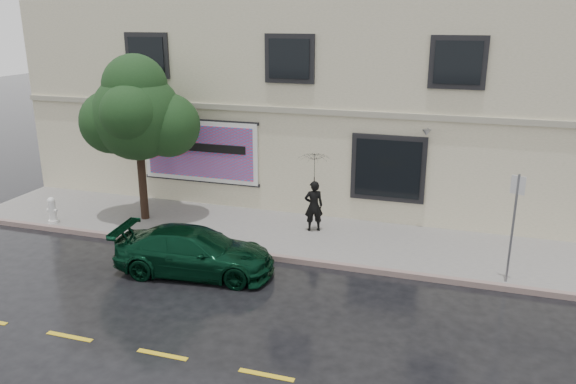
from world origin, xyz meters
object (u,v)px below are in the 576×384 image
(car, at_px, (195,251))
(fire_hydrant, at_px, (52,210))
(pedestrian, at_px, (314,206))
(street_tree, at_px, (137,116))

(car, bearing_deg, fire_hydrant, 67.48)
(pedestrian, height_order, fire_hydrant, pedestrian)
(car, height_order, fire_hydrant, car)
(car, xyz_separation_m, street_tree, (-3.27, 2.93, 2.89))
(car, height_order, pedestrian, pedestrian)
(pedestrian, distance_m, street_tree, 6.11)
(pedestrian, bearing_deg, street_tree, -18.53)
(car, relative_size, fire_hydrant, 4.92)
(pedestrian, xyz_separation_m, fire_hydrant, (-8.10, -1.86, -0.38))
(car, distance_m, pedestrian, 4.21)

